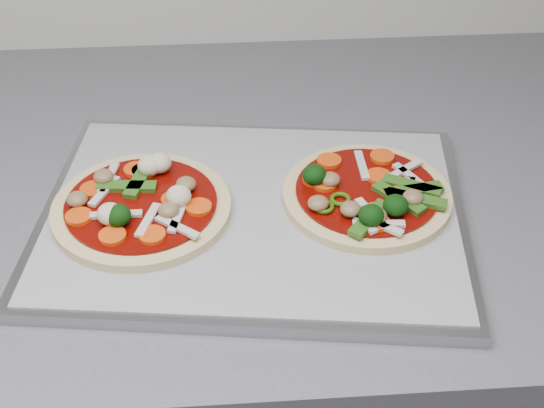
{
  "coord_description": "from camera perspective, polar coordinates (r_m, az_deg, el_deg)",
  "views": [
    {
      "loc": [
        0.2,
        0.65,
        1.38
      ],
      "look_at": [
        0.24,
        1.2,
        0.93
      ],
      "focal_mm": 50.0,
      "sensor_mm": 36.0,
      "label": 1
    }
  ],
  "objects": [
    {
      "name": "pizza_left",
      "position": [
        0.73,
        -9.85,
        0.01
      ],
      "size": [
        0.19,
        0.19,
        0.03
      ],
      "rotation": [
        0.0,
        0.0,
        -0.15
      ],
      "color": "#D5BF7B",
      "rests_on": "parchment"
    },
    {
      "name": "baking_tray",
      "position": [
        0.74,
        -1.4,
        -0.86
      ],
      "size": [
        0.45,
        0.36,
        0.01
      ],
      "primitive_type": "cube",
      "rotation": [
        0.0,
        0.0,
        -0.14
      ],
      "color": "#9B9AA0",
      "rests_on": "countertop"
    },
    {
      "name": "countertop",
      "position": [
        0.84,
        -16.87,
        0.73
      ],
      "size": [
        3.6,
        0.6,
        0.04
      ],
      "primitive_type": "cube",
      "color": "slate",
      "rests_on": "base_cabinet"
    },
    {
      "name": "parchment",
      "position": [
        0.73,
        -1.41,
        -0.4
      ],
      "size": [
        0.42,
        0.33,
        0.0
      ],
      "primitive_type": "cube",
      "rotation": [
        0.0,
        0.0,
        -0.13
      ],
      "color": "gray",
      "rests_on": "baking_tray"
    },
    {
      "name": "pizza_right",
      "position": [
        0.74,
        7.18,
        0.68
      ],
      "size": [
        0.21,
        0.21,
        0.03
      ],
      "rotation": [
        0.0,
        0.0,
        -0.34
      ],
      "color": "#D5BF7B",
      "rests_on": "parchment"
    }
  ]
}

